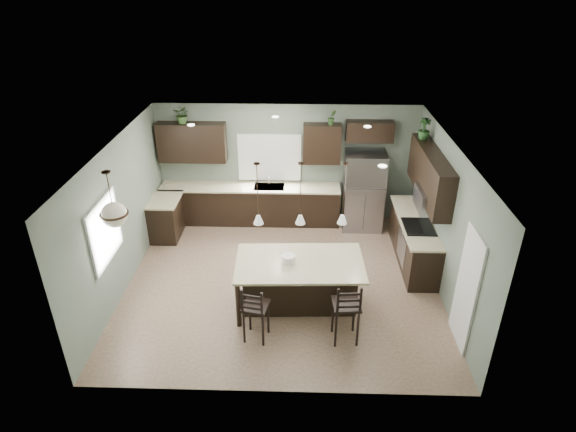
# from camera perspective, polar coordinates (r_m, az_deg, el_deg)

# --- Properties ---
(ground) EXTENTS (6.00, 6.00, 0.00)m
(ground) POSITION_cam_1_polar(r_m,az_deg,el_deg) (9.58, -0.68, -7.74)
(ground) COLOR #9E8466
(ground) RESTS_ON ground
(pantry_door) EXTENTS (0.04, 0.82, 2.04)m
(pantry_door) POSITION_cam_1_polar(r_m,az_deg,el_deg) (8.15, 20.41, -8.17)
(pantry_door) COLOR white
(pantry_door) RESTS_ON ground
(window_back) EXTENTS (1.35, 0.02, 1.00)m
(window_back) POSITION_cam_1_polar(r_m,az_deg,el_deg) (11.28, -2.20, 6.96)
(window_back) COLOR white
(window_back) RESTS_ON room_shell
(window_left) EXTENTS (0.02, 1.10, 1.00)m
(window_left) POSITION_cam_1_polar(r_m,az_deg,el_deg) (8.72, -20.98, -1.67)
(window_left) COLOR white
(window_left) RESTS_ON room_shell
(left_return_cabs) EXTENTS (0.60, 0.90, 0.90)m
(left_return_cabs) POSITION_cam_1_polar(r_m,az_deg,el_deg) (11.20, -14.27, -0.29)
(left_return_cabs) COLOR black
(left_return_cabs) RESTS_ON ground
(left_return_countertop) EXTENTS (0.66, 0.96, 0.04)m
(left_return_countertop) POSITION_cam_1_polar(r_m,az_deg,el_deg) (10.98, -14.45, 1.87)
(left_return_countertop) COLOR beige
(left_return_countertop) RESTS_ON left_return_cabs
(back_lower_cabs) EXTENTS (4.20, 0.60, 0.90)m
(back_lower_cabs) POSITION_cam_1_polar(r_m,az_deg,el_deg) (11.50, -4.43, 1.34)
(back_lower_cabs) COLOR black
(back_lower_cabs) RESTS_ON ground
(back_countertop) EXTENTS (4.20, 0.66, 0.04)m
(back_countertop) POSITION_cam_1_polar(r_m,az_deg,el_deg) (11.28, -4.52, 3.43)
(back_countertop) COLOR beige
(back_countertop) RESTS_ON back_lower_cabs
(sink_inset) EXTENTS (0.70, 0.45, 0.01)m
(sink_inset) POSITION_cam_1_polar(r_m,az_deg,el_deg) (11.24, -2.24, 3.48)
(sink_inset) COLOR gray
(sink_inset) RESTS_ON back_countertop
(faucet) EXTENTS (0.02, 0.02, 0.28)m
(faucet) POSITION_cam_1_polar(r_m,az_deg,el_deg) (11.15, -2.26, 4.09)
(faucet) COLOR silver
(faucet) RESTS_ON back_countertop
(back_upper_left) EXTENTS (1.55, 0.34, 0.90)m
(back_upper_left) POSITION_cam_1_polar(r_m,az_deg,el_deg) (11.25, -11.31, 8.55)
(back_upper_left) COLOR black
(back_upper_left) RESTS_ON room_shell
(back_upper_right) EXTENTS (0.85, 0.34, 0.90)m
(back_upper_right) POSITION_cam_1_polar(r_m,az_deg,el_deg) (10.98, 4.04, 8.54)
(back_upper_right) COLOR black
(back_upper_right) RESTS_ON room_shell
(fridge_header) EXTENTS (1.05, 0.34, 0.45)m
(fridge_header) POSITION_cam_1_polar(r_m,az_deg,el_deg) (10.98, 9.66, 9.87)
(fridge_header) COLOR black
(fridge_header) RESTS_ON room_shell
(right_lower_cabs) EXTENTS (0.60, 2.35, 0.90)m
(right_lower_cabs) POSITION_cam_1_polar(r_m,az_deg,el_deg) (10.33, 14.67, -2.89)
(right_lower_cabs) COLOR black
(right_lower_cabs) RESTS_ON ground
(right_countertop) EXTENTS (0.66, 2.35, 0.04)m
(right_countertop) POSITION_cam_1_polar(r_m,az_deg,el_deg) (10.10, 14.88, -0.60)
(right_countertop) COLOR beige
(right_countertop) RESTS_ON right_lower_cabs
(cooktop) EXTENTS (0.58, 0.75, 0.02)m
(cooktop) POSITION_cam_1_polar(r_m,az_deg,el_deg) (9.85, 15.21, -1.23)
(cooktop) COLOR black
(cooktop) RESTS_ON right_countertop
(wall_oven_front) EXTENTS (0.01, 0.72, 0.60)m
(wall_oven_front) POSITION_cam_1_polar(r_m,az_deg,el_deg) (10.03, 13.28, -3.69)
(wall_oven_front) COLOR gray
(wall_oven_front) RESTS_ON right_lower_cabs
(right_upper_cabs) EXTENTS (0.34, 2.35, 0.90)m
(right_upper_cabs) POSITION_cam_1_polar(r_m,az_deg,el_deg) (9.70, 16.48, 4.74)
(right_upper_cabs) COLOR black
(right_upper_cabs) RESTS_ON room_shell
(microwave) EXTENTS (0.40, 0.75, 0.40)m
(microwave) POSITION_cam_1_polar(r_m,az_deg,el_deg) (9.61, 16.24, 1.91)
(microwave) COLOR gray
(microwave) RESTS_ON right_upper_cabs
(refrigerator) EXTENTS (0.90, 0.74, 1.85)m
(refrigerator) POSITION_cam_1_polar(r_m,az_deg,el_deg) (11.18, 8.94, 2.96)
(refrigerator) COLOR gray
(refrigerator) RESTS_ON ground
(kitchen_island) EXTENTS (2.29, 1.36, 0.92)m
(kitchen_island) POSITION_cam_1_polar(r_m,az_deg,el_deg) (8.73, 1.36, -8.03)
(kitchen_island) COLOR black
(kitchen_island) RESTS_ON ground
(serving_dish) EXTENTS (0.24, 0.24, 0.14)m
(serving_dish) POSITION_cam_1_polar(r_m,az_deg,el_deg) (8.42, 0.04, -5.11)
(serving_dish) COLOR white
(serving_dish) RESTS_ON kitchen_island
(bar_stool_left) EXTENTS (0.47, 0.47, 1.08)m
(bar_stool_left) POSITION_cam_1_polar(r_m,az_deg,el_deg) (8.00, -3.83, -11.27)
(bar_stool_left) COLOR black
(bar_stool_left) RESTS_ON ground
(bar_stool_right) EXTENTS (0.47, 0.47, 1.18)m
(bar_stool_right) POSITION_cam_1_polar(r_m,az_deg,el_deg) (7.98, 6.87, -11.08)
(bar_stool_right) COLOR black
(bar_stool_right) RESTS_ON ground
(pendant_left) EXTENTS (0.17, 0.17, 1.10)m
(pendant_left) POSITION_cam_1_polar(r_m,az_deg,el_deg) (7.82, -3.63, 2.61)
(pendant_left) COLOR white
(pendant_left) RESTS_ON room_shell
(pendant_center) EXTENTS (0.17, 0.17, 1.10)m
(pendant_center) POSITION_cam_1_polar(r_m,az_deg,el_deg) (7.81, 1.51, 2.63)
(pendant_center) COLOR silver
(pendant_center) RESTS_ON room_shell
(pendant_right) EXTENTS (0.17, 0.17, 1.10)m
(pendant_right) POSITION_cam_1_polar(r_m,az_deg,el_deg) (7.87, 6.62, 2.64)
(pendant_right) COLOR white
(pendant_right) RESTS_ON room_shell
(chandelier) EXTENTS (0.45, 0.45, 0.95)m
(chandelier) POSITION_cam_1_polar(r_m,az_deg,el_deg) (7.95, -20.21, 1.87)
(chandelier) COLOR beige
(chandelier) RESTS_ON room_shell
(plant_back_left) EXTENTS (0.43, 0.39, 0.41)m
(plant_back_left) POSITION_cam_1_polar(r_m,az_deg,el_deg) (11.06, -12.40, 11.68)
(plant_back_left) COLOR #2D4A20
(plant_back_left) RESTS_ON back_upper_left
(plant_back_right) EXTENTS (0.22, 0.19, 0.34)m
(plant_back_right) POSITION_cam_1_polar(r_m,az_deg,el_deg) (10.77, 5.23, 11.57)
(plant_back_right) COLOR #2E5324
(plant_back_right) RESTS_ON back_upper_right
(plant_right_wall) EXTENTS (0.30, 0.30, 0.42)m
(plant_right_wall) POSITION_cam_1_polar(r_m,az_deg,el_deg) (10.18, 15.84, 9.91)
(plant_right_wall) COLOR #244C21
(plant_right_wall) RESTS_ON right_upper_cabs
(room_shell) EXTENTS (6.00, 6.00, 6.00)m
(room_shell) POSITION_cam_1_polar(r_m,az_deg,el_deg) (8.70, -0.74, 1.39)
(room_shell) COLOR slate
(room_shell) RESTS_ON ground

